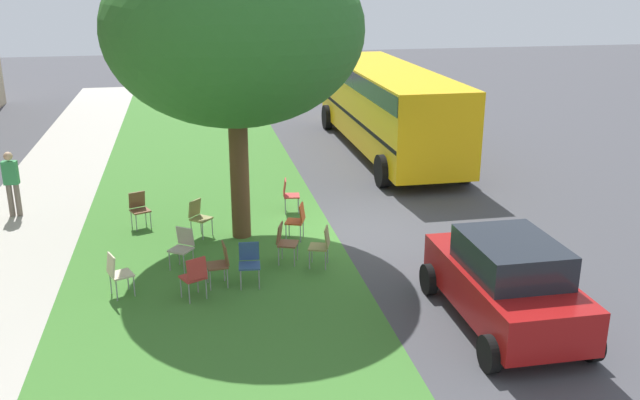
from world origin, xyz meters
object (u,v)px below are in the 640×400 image
chair_6 (298,219)px  chair_8 (289,193)px  street_tree (234,30)px  chair_10 (199,215)px  chair_1 (194,275)px  school_bus (387,102)px  chair_0 (322,244)px  parked_car (506,281)px  chair_7 (285,240)px  chair_2 (183,245)px  chair_5 (220,261)px  chair_4 (249,261)px  chair_9 (139,207)px  pedestrian_0 (12,181)px  chair_3 (117,271)px

chair_6 → chair_8: size_ratio=1.00×
street_tree → chair_10: size_ratio=7.80×
chair_1 → school_bus: bearing=-33.1°
chair_0 → parked_car: (-3.11, -2.65, 0.32)m
chair_7 → chair_2: bearing=86.5°
chair_2 → parked_car: 6.60m
chair_1 → parked_car: (-2.02, -5.32, 0.32)m
chair_5 → parked_car: (-2.58, -4.80, 0.32)m
chair_4 → chair_5: bearing=82.0°
chair_1 → chair_9: (4.28, 1.25, 0.00)m
street_tree → pedestrian_0: (2.52, 5.57, -3.83)m
chair_6 → chair_9: 3.98m
chair_5 → chair_9: size_ratio=1.00×
chair_0 → pedestrian_0: bearing=56.7°
chair_0 → chair_6: size_ratio=1.00×
chair_0 → chair_2: size_ratio=1.00×
chair_1 → chair_0: bearing=-67.9°
chair_5 → chair_9: (3.73, 1.76, 0.00)m
pedestrian_0 → chair_9: bearing=-114.6°
parked_car → chair_6: bearing=31.5°
chair_2 → chair_4: same height
chair_7 → chair_9: same height
chair_8 → school_bus: bearing=-36.8°
street_tree → chair_10: 4.35m
chair_1 → chair_6: bearing=-41.6°
chair_1 → chair_7: 2.40m
street_tree → chair_1: size_ratio=7.80×
chair_3 → chair_9: same height
street_tree → chair_7: (-1.78, -0.78, -4.24)m
chair_2 → chair_4: 1.69m
chair_3 → chair_10: size_ratio=1.00×
chair_1 → chair_4: 1.18m
chair_1 → chair_5: size_ratio=1.00×
chair_9 → parked_car: parked_car is taller
chair_3 → chair_6: bearing=-59.4°
chair_8 → school_bus: 7.20m
parked_car → pedestrian_0: bearing=51.5°
street_tree → chair_6: size_ratio=7.80×
chair_1 → chair_2: (1.56, 0.21, 0.00)m
chair_1 → parked_car: bearing=-110.8°
street_tree → chair_2: street_tree is taller
chair_6 → street_tree: bearing=68.6°
street_tree → chair_9: (1.07, 2.39, -4.24)m
chair_8 → pedestrian_0: 7.02m
chair_6 → chair_7: size_ratio=1.00×
chair_8 → chair_4: bearing=161.4°
street_tree → chair_0: (-2.13, -1.52, -4.24)m
chair_7 → chair_9: (2.85, 3.17, 0.00)m
chair_5 → school_bus: bearing=-32.4°
chair_7 → chair_1: bearing=126.7°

